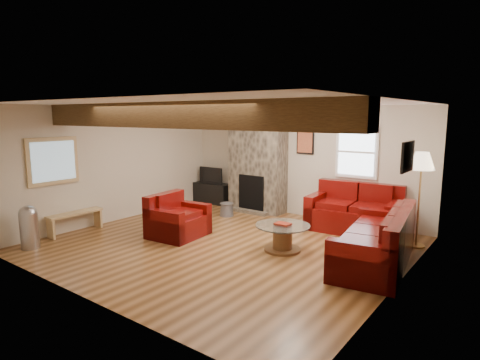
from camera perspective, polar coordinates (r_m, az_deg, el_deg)
The scene contains 18 objects.
room at distance 7.05m, azimuth -2.23°, elevation 0.57°, with size 8.00×8.00×8.00m.
oak_beam at distance 6.05m, azimuth -9.85°, elevation 9.09°, with size 6.00×0.36×0.38m, color #32200F.
chimney_breast at distance 9.63m, azimuth 2.48°, elevation 2.72°, with size 1.40×0.67×2.50m.
back_window at distance 8.71m, azimuth 16.23°, elevation 3.85°, with size 0.90×0.08×1.10m, color white, non-canonical shape.
hatch_window at distance 8.37m, azimuth -25.05°, elevation 2.46°, with size 0.08×1.00×0.90m, color tan, non-canonical shape.
ceiling_dome at distance 7.22m, azimuth 7.97°, elevation 10.16°, with size 0.40×0.40×0.18m, color white, non-canonical shape.
artwork_back at distance 9.19m, azimuth 9.24°, elevation 5.30°, with size 0.42×0.06×0.52m, color black, non-canonical shape.
artwork_right at distance 5.92m, azimuth 22.65°, elevation 3.08°, with size 0.06×0.55×0.42m, color black, non-canonical shape.
sofa_three at distance 6.64m, azimuth 18.66°, elevation -7.70°, with size 2.25×0.94×0.87m, color #430604, non-canonical shape.
loveseat at distance 8.37m, azimuth 15.95°, elevation -3.84°, with size 1.77×1.02×0.94m, color #430604, non-canonical shape.
armchair_red at distance 7.80m, azimuth -8.79°, elevation -5.02°, with size 1.00×0.88×0.81m, color #430604, non-canonical shape.
coffee_table at distance 6.98m, azimuth 6.07°, elevation -8.17°, with size 0.94×0.94×0.49m.
tv_cabinet at distance 10.68m, azimuth -3.88°, elevation -1.84°, with size 1.05×0.42×0.53m, color black.
television at distance 10.60m, azimuth -3.90°, elevation 0.70°, with size 0.75×0.10×0.43m, color black.
floor_lamp at distance 7.58m, azimuth 24.41°, elevation 1.79°, with size 0.43×0.43×1.68m.
pine_bench at distance 8.62m, azimuth -22.35°, elevation -5.61°, with size 0.26×1.10×0.41m, color tan, non-canonical shape.
pedal_bin at distance 7.93m, azimuth -27.80°, elevation -5.91°, with size 0.31×0.31×0.77m, color #ABACB1, non-canonical shape.
coal_bucket at distance 9.30m, azimuth -1.91°, elevation -4.17°, with size 0.33×0.33×0.31m, color slate, non-canonical shape.
Camera 1 is at (4.39, -5.42, 2.31)m, focal length 30.00 mm.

